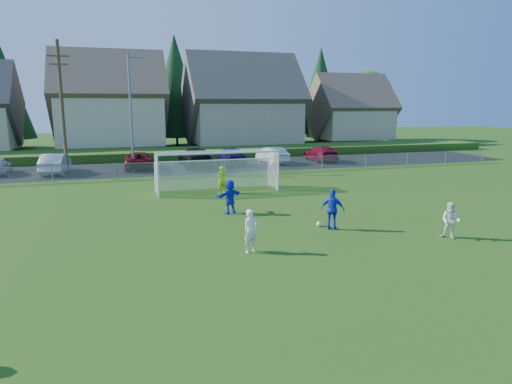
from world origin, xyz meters
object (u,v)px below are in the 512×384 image
player_blue_a (333,210)px  soccer_goal (216,165)px  player_blue_b (230,197)px  car_d (195,158)px  car_b (55,164)px  soccer_ball (319,224)px  car_c (139,160)px  player_white_b (450,221)px  car_e (231,156)px  car_g (321,153)px  player_white_a (251,231)px  car_f (272,155)px  goalkeeper (222,180)px

player_blue_a → soccer_goal: 10.55m
player_blue_a → player_blue_b: bearing=-13.1°
car_d → car_b: bearing=1.5°
soccer_ball → car_c: 22.12m
player_white_b → car_c: 26.60m
car_e → car_g: (8.78, 0.28, -0.09)m
player_white_a → car_f: 25.27m
goalkeeper → car_g: (12.49, 12.57, -0.10)m
soccer_ball → car_f: car_f is taller
player_blue_b → car_d: player_blue_b is taller
player_white_a → car_c: 23.76m
player_blue_a → car_c: size_ratio=0.35×
goalkeeper → car_e: goalkeeper is taller
car_g → player_white_b: bearing=79.9°
player_white_a → goalkeeper: bearing=61.7°
car_d → player_blue_a: bearing=95.1°
soccer_ball → player_white_a: bearing=-147.6°
car_f → player_white_b: bearing=82.8°
soccer_ball → player_white_b: size_ratio=0.15×
soccer_goal → car_b: bearing=133.9°
player_white_b → player_blue_a: player_blue_a is taller
player_white_b → car_f: 24.35m
player_white_a → car_g: player_white_a is taller
car_e → car_f: 3.90m
player_white_a → goalkeeper: goalkeeper is taller
player_white_a → soccer_ball: bearing=12.1°
player_white_b → soccer_goal: size_ratio=0.20×
goalkeeper → soccer_goal: 1.20m
goalkeeper → car_b: size_ratio=0.35×
car_b → car_e: car_e is taller
player_white_a → player_white_b: (8.04, -0.78, -0.05)m
player_blue_a → player_blue_b: size_ratio=1.04×
goalkeeper → player_blue_a: bearing=89.0°
player_white_a → car_e: bearing=57.0°
player_white_a → player_blue_a: size_ratio=0.91×
car_f → car_d: bearing=-0.7°
player_blue_b → car_g: bearing=-153.1°
player_blue_a → goalkeeper: bearing=-36.9°
car_g → car_d: bearing=6.8°
car_c → player_blue_a: bearing=109.5°
player_blue_a → car_b: bearing=-20.8°
player_blue_a → soccer_goal: size_ratio=0.23×
goalkeeper → player_white_b: bearing=101.6°
car_d → car_g: (11.95, 0.64, -0.09)m
player_blue_a → soccer_ball: bearing=-23.0°
car_d → player_white_a: bearing=84.3°
goalkeeper → car_d: 11.95m
player_white_a → player_white_b: player_white_a is taller
player_blue_a → car_g: player_blue_a is taller
soccer_ball → player_white_a: (-3.87, -2.46, 0.68)m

